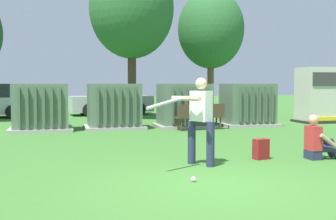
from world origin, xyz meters
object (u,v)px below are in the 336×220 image
Objects in this scene: parked_car_left_of_center at (112,100)px; backpack at (261,149)px; park_bench at (201,115)px; sports_ball at (193,179)px; transformer_mid_west at (114,107)px; seated_spectator at (317,142)px; generator_enclosure at (317,95)px; batter at (199,117)px; transformer_mid_east at (184,106)px; transformer_west at (41,108)px; transformer_east at (247,105)px.

backpack is at bearing -84.49° from parked_car_left_of_center.
parked_car_left_of_center is (-2.04, 8.28, 0.22)m from park_bench.
park_bench is at bearing 70.06° from sports_ball.
transformer_mid_west is 23.33× the size of sports_ball.
sports_ball is 0.09× the size of seated_spectator.
generator_enclosure is at bearing 49.64° from backpack.
transformer_mid_west is at bearing 107.41° from backpack.
batter is (0.69, -7.37, 0.19)m from transformer_mid_west.
generator_enclosure is (5.96, 0.58, 0.35)m from transformer_mid_east.
transformer_west reaches higher than seated_spectator.
transformer_mid_east is at bearing -76.51° from parked_car_left_of_center.
transformer_east is at bearing 66.97° from backpack.
seated_spectator reaches higher than backpack.
transformer_mid_east is 4.77× the size of backpack.
transformer_mid_west is 0.91× the size of generator_enclosure.
sports_ball is (-8.41, -9.14, -1.09)m from generator_enclosure.
parked_car_left_of_center is (-2.55, 14.46, 0.38)m from seated_spectator.
transformer_mid_west is 1.21× the size of batter.
sports_ball is 0.02× the size of parked_car_left_of_center.
transformer_east is at bearing 76.48° from seated_spectator.
transformer_west reaches higher than sports_ball.
backpack is at bearing -72.59° from transformer_mid_west.
transformer_east is 7.43m from backpack.
transformer_west is 23.33× the size of sports_ball.
transformer_mid_west is at bearing 176.72° from transformer_mid_east.
sports_ball is at bearing -105.99° from transformer_mid_east.
transformer_mid_west and parked_car_left_of_center have the same top height.
transformer_mid_east is 2.18× the size of seated_spectator.
transformer_west and transformer_mid_east have the same top height.
transformer_west is at bearing -177.50° from generator_enclosure.
transformer_west reaches higher than backpack.
generator_enclosure is 5.23× the size of backpack.
transformer_east reaches higher than park_bench.
transformer_mid_west is 4.77× the size of backpack.
seated_spectator reaches higher than sports_ball.
transformer_east reaches higher than backpack.
transformer_west and transformer_east have the same top height.
seated_spectator is at bearing -123.61° from generator_enclosure.
transformer_mid_east is at bearing 75.29° from batter.
batter is at bearing -109.36° from park_bench.
transformer_mid_east reaches higher than backpack.
transformer_mid_west is at bearing 158.46° from park_bench.
sports_ball is at bearing -92.53° from parked_car_left_of_center.
parked_car_left_of_center is (-1.75, 7.29, -0.04)m from transformer_mid_east.
park_bench is at bearing -21.54° from transformer_mid_west.
generator_enclosure is (11.06, 0.48, 0.35)m from transformer_west.
generator_enclosure reaches higher than sports_ball.
batter reaches higher than parked_car_left_of_center.
transformer_mid_west is 8.56m from generator_enclosure.
transformer_east is at bearing -1.37° from transformer_mid_east.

